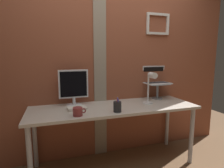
% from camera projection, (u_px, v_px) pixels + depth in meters
% --- Properties ---
extents(ground_plane, '(6.00, 6.00, 0.00)m').
position_uv_depth(ground_plane, '(119.00, 168.00, 2.17)').
color(ground_plane, brown).
extents(brick_wall_back, '(3.52, 0.15, 2.53)m').
position_uv_depth(brick_wall_back, '(108.00, 60.00, 2.42)').
color(brick_wall_back, brown).
rests_on(brick_wall_back, ground_plane).
extents(desk, '(1.94, 0.62, 0.73)m').
position_uv_depth(desk, '(115.00, 113.00, 2.15)').
color(desk, beige).
rests_on(desk, ground_plane).
extents(monitor, '(0.34, 0.18, 0.42)m').
position_uv_depth(monitor, '(74.00, 86.00, 2.15)').
color(monitor, white).
rests_on(monitor, desk).
extents(laptop_stand, '(0.28, 0.22, 0.21)m').
position_uv_depth(laptop_stand, '(157.00, 89.00, 2.51)').
color(laptop_stand, gray).
rests_on(laptop_stand, desk).
extents(laptop, '(0.34, 0.27, 0.24)m').
position_uv_depth(laptop, '(155.00, 78.00, 2.55)').
color(laptop, white).
rests_on(laptop, laptop_stand).
extents(desk_lamp, '(0.12, 0.20, 0.39)m').
position_uv_depth(desk_lamp, '(150.00, 85.00, 2.19)').
color(desk_lamp, white).
rests_on(desk_lamp, desk).
extents(pen_cup, '(0.08, 0.08, 0.17)m').
position_uv_depth(pen_cup, '(117.00, 107.00, 1.92)').
color(pen_cup, '#262628').
rests_on(pen_cup, desk).
extents(coffee_mug, '(0.13, 0.09, 0.08)m').
position_uv_depth(coffee_mug, '(78.00, 112.00, 1.80)').
color(coffee_mug, maroon).
rests_on(coffee_mug, desk).
extents(paper_clutter_stack, '(0.21, 0.16, 0.03)m').
position_uv_depth(paper_clutter_stack, '(77.00, 108.00, 2.01)').
color(paper_clutter_stack, silver).
rests_on(paper_clutter_stack, desk).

